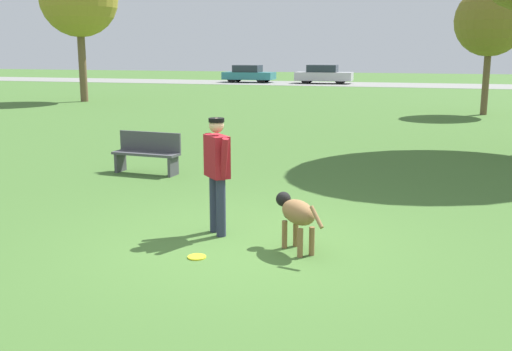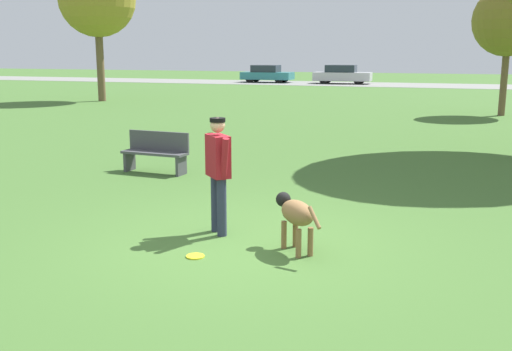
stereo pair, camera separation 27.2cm
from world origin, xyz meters
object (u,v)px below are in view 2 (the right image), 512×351
object	(u,v)px
parked_car_teal	(267,74)
parked_car_silver	(342,75)
dog	(296,214)
tree_far_right	(509,21)
person	(218,166)
frisbee	(195,256)
park_bench	(156,151)

from	to	relation	value
parked_car_teal	parked_car_silver	size ratio (longest dim) A/B	0.93
dog	tree_far_right	world-z (taller)	tree_far_right
person	tree_far_right	bearing A→B (deg)	122.11
frisbee	parked_car_teal	distance (m)	39.84
person	dog	xyz separation A→B (m)	(1.19, -0.39, -0.46)
tree_far_right	parked_car_teal	xyz separation A→B (m)	(-15.60, 19.85, -2.89)
tree_far_right	park_bench	size ratio (longest dim) A/B	3.43
parked_car_teal	dog	bearing A→B (deg)	-71.65
frisbee	parked_car_silver	world-z (taller)	parked_car_silver
person	park_bench	bearing A→B (deg)	175.63
dog	parked_car_teal	distance (m)	39.58
tree_far_right	parked_car_teal	world-z (taller)	tree_far_right
dog	tree_far_right	distance (m)	18.47
person	dog	bearing A→B (deg)	29.27
person	tree_far_right	world-z (taller)	tree_far_right
person	parked_car_silver	world-z (taller)	person
parked_car_teal	parked_car_silver	world-z (taller)	parked_car_silver
frisbee	park_bench	distance (m)	5.37
parked_car_silver	park_bench	xyz separation A→B (m)	(2.22, -33.80, -0.23)
parked_car_teal	park_bench	bearing A→B (deg)	-75.93
frisbee	park_bench	size ratio (longest dim) A/B	0.16
dog	park_bench	world-z (taller)	park_bench
person	frisbee	bearing A→B (deg)	-38.04
dog	park_bench	xyz separation A→B (m)	(-3.97, 3.91, -0.03)
dog	park_bench	bearing A→B (deg)	2.60
frisbee	tree_far_right	bearing A→B (deg)	75.80
person	dog	world-z (taller)	person
tree_far_right	person	bearing A→B (deg)	-105.21
frisbee	parked_car_silver	bearing A→B (deg)	97.56
parked_car_teal	park_bench	size ratio (longest dim) A/B	2.75
frisbee	parked_car_teal	size ratio (longest dim) A/B	0.06
parked_car_silver	person	bearing A→B (deg)	-82.97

